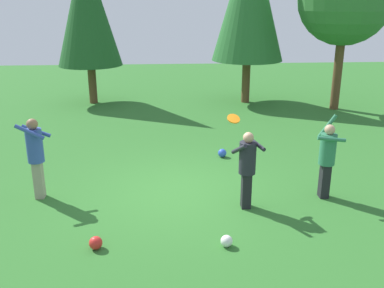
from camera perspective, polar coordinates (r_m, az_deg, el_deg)
ground_plane at (r=9.79m, az=-1.49°, el=-6.30°), size 40.00×40.00×0.00m
person_thrower at (r=9.61m, az=17.29°, el=-1.36°), size 0.58×0.53×1.81m
person_catcher at (r=9.71m, az=-19.84°, el=-0.93°), size 0.61×0.50×1.77m
person_bystander at (r=8.80m, az=7.25°, el=-2.61°), size 0.63×0.67×1.62m
frisbee at (r=9.08m, az=5.46°, el=3.32°), size 0.33×0.31×0.16m
ball_blue at (r=11.86m, az=3.98°, el=-1.19°), size 0.23×0.23×0.23m
ball_white at (r=7.77m, az=4.55°, el=-12.55°), size 0.21×0.21×0.21m
ball_red at (r=7.85m, az=-12.50°, el=-12.53°), size 0.23×0.23×0.23m
tree_left at (r=18.09m, az=-13.61°, el=17.02°), size 2.54×2.54×6.06m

